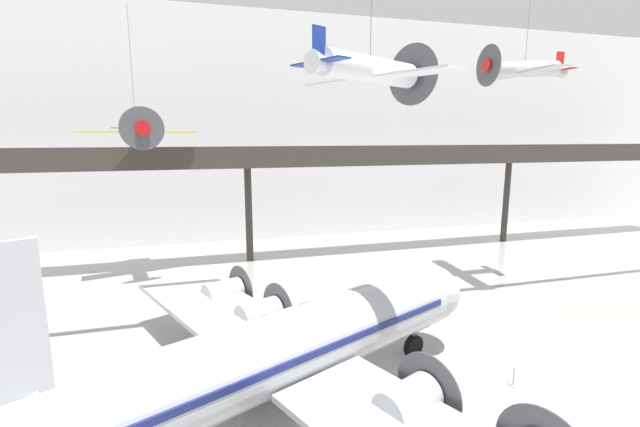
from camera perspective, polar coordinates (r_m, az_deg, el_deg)
name	(u,v)px	position (r m, az deg, el deg)	size (l,w,h in m)	color
hangar_back_wall	(237,129)	(52.66, -10.99, 11.02)	(140.00, 3.00, 26.52)	white
mezzanine_walkway	(248,164)	(41.56, -9.53, 6.50)	(110.00, 3.20, 11.51)	#38332D
airliner_silver_main	(279,352)	(19.09, -5.48, -17.95)	(23.52, 27.62, 9.69)	#B7BABF
suspended_plane_white_twin	(370,70)	(19.53, 6.70, 18.46)	(6.87, 7.81, 8.99)	silver
suspended_plane_silver_racer	(525,69)	(38.15, 25.63, 16.93)	(7.05, 8.65, 6.86)	silver
suspended_plane_yellow_lowwing	(136,128)	(39.39, -23.33, 10.45)	(9.36, 7.80, 11.43)	yellow
stanchion_barrier	(513,380)	(25.11, 24.39, -19.59)	(0.36, 0.36, 1.08)	#B2B5BA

